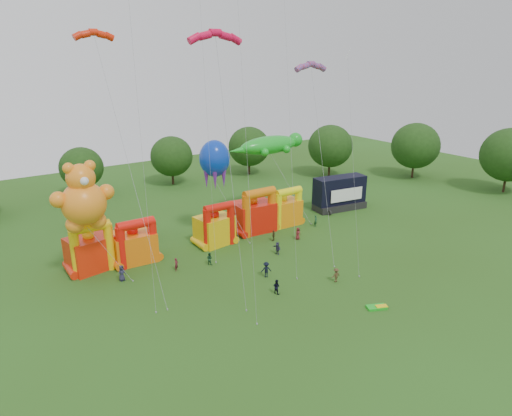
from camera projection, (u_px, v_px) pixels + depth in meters
ground at (353, 336)px, 42.23m from camera, size 160.00×160.00×0.00m
tree_ring at (343, 276)px, 40.06m from camera, size 126.70×128.84×12.07m
bouncy_castle_0 at (91, 251)px, 54.58m from camera, size 5.65×4.84×6.39m
bouncy_castle_1 at (134, 244)px, 56.80m from camera, size 5.40×4.44×5.94m
bouncy_castle_2 at (215, 228)px, 61.99m from camera, size 5.16×4.37×6.15m
bouncy_castle_3 at (254, 214)px, 66.56m from camera, size 6.01×4.97×6.77m
bouncy_castle_4 at (284, 210)px, 69.22m from camera, size 5.01×4.06×6.04m
stage_trailer at (340, 193)px, 75.99m from camera, size 9.28×4.66×5.59m
teddy_bear_kite at (92, 217)px, 49.85m from camera, size 7.19×5.08×14.18m
gecko_kite at (281, 169)px, 71.53m from camera, size 13.98×11.03×12.67m
octopus_kite at (224, 188)px, 62.35m from camera, size 4.56×7.18×13.94m
parafoil_kites at (205, 167)px, 48.81m from camera, size 27.60×16.20×27.83m
diamond_kites at (241, 136)px, 48.38m from camera, size 25.33×20.82×40.90m
folded_kite_bundle at (377, 307)px, 46.79m from camera, size 2.23×1.72×0.31m
spectator_0 at (122, 273)px, 52.23m from camera, size 1.06×0.83×1.91m
spectator_1 at (176, 264)px, 54.70m from camera, size 0.71×0.67×1.64m
spectator_2 at (209, 259)px, 56.29m from camera, size 0.95×0.99×1.61m
spectator_3 at (266, 270)px, 53.09m from camera, size 1.41×1.14×1.91m
spectator_4 at (273, 235)px, 63.51m from camera, size 0.96×0.85×1.56m
spectator_5 at (277, 248)px, 59.23m from camera, size 0.52×1.56×1.67m
spectator_6 at (298, 233)px, 63.94m from camera, size 0.90×0.64×1.75m
spectator_7 at (316, 221)px, 68.73m from camera, size 0.76×0.65×1.77m
spectator_8 at (276, 287)px, 49.46m from camera, size 0.88×0.98×1.67m
spectator_9 at (336, 275)px, 52.00m from camera, size 1.16×0.75×1.70m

